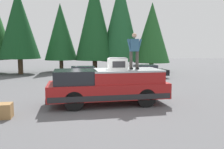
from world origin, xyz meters
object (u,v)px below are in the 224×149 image
at_px(compressor_unit, 117,64).
at_px(person_on_truck_bed, 134,50).
at_px(wooden_crate, 4,111).
at_px(pickup_truck, 108,86).
at_px(parked_car_white, 82,74).
at_px(parked_car_black, 144,71).

bearing_deg(compressor_unit, person_on_truck_bed, -85.47).
xyz_separation_m(person_on_truck_bed, wooden_crate, (-1.32, 5.48, -2.27)).
height_order(pickup_truck, parked_car_white, pickup_truck).
distance_m(pickup_truck, parked_car_white, 8.24).
bearing_deg(parked_car_white, parked_car_black, -83.62).
xyz_separation_m(compressor_unit, parked_car_black, (8.97, -4.44, -1.35)).
height_order(pickup_truck, wooden_crate, pickup_truck).
relative_size(pickup_truck, parked_car_white, 1.35).
distance_m(parked_car_black, wooden_crate, 13.69).
xyz_separation_m(compressor_unit, person_on_truck_bed, (0.07, -0.82, 0.62)).
xyz_separation_m(person_on_truck_bed, parked_car_black, (8.90, -3.62, -1.97)).
bearing_deg(parked_car_black, parked_car_white, 96.38).
xyz_separation_m(compressor_unit, wooden_crate, (-1.26, 4.66, -1.65)).
xyz_separation_m(pickup_truck, person_on_truck_bed, (-0.07, -1.25, 1.68)).
bearing_deg(person_on_truck_bed, parked_car_white, 13.32).
bearing_deg(pickup_truck, parked_car_white, 4.98).
distance_m(person_on_truck_bed, wooden_crate, 6.08).
bearing_deg(person_on_truck_bed, wooden_crate, 103.59).
relative_size(compressor_unit, person_on_truck_bed, 0.50).
relative_size(person_on_truck_bed, wooden_crate, 3.02).
relative_size(pickup_truck, parked_car_black, 1.35).
distance_m(pickup_truck, parked_car_black, 10.09).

